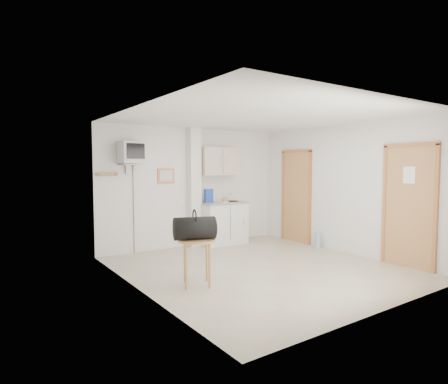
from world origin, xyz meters
TOP-DOWN VIEW (x-y plane):
  - ground at (0.00, 0.00)m, footprint 4.50×4.50m
  - room_envelope at (0.24, 0.09)m, footprint 4.24×4.54m
  - kitchenette at (0.57, 2.00)m, footprint 1.03×0.58m
  - crt_television at (-1.45, 2.02)m, footprint 0.44×0.45m
  - round_table at (-1.34, -0.18)m, footprint 0.54×0.54m
  - duffel_bag at (-1.38, -0.20)m, footprint 0.65×0.48m
  - water_bottle at (1.98, 0.52)m, footprint 0.12×0.12m

SIDE VIEW (x-z plane):
  - ground at x=0.00m, z-range 0.00..0.00m
  - water_bottle at x=1.98m, z-range -0.02..0.34m
  - round_table at x=-1.34m, z-range 0.23..0.89m
  - kitchenette at x=0.57m, z-range -0.25..1.85m
  - duffel_bag at x=-1.38m, z-range 0.62..1.04m
  - room_envelope at x=0.24m, z-range 0.26..2.81m
  - crt_television at x=-1.45m, z-range 0.86..3.01m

